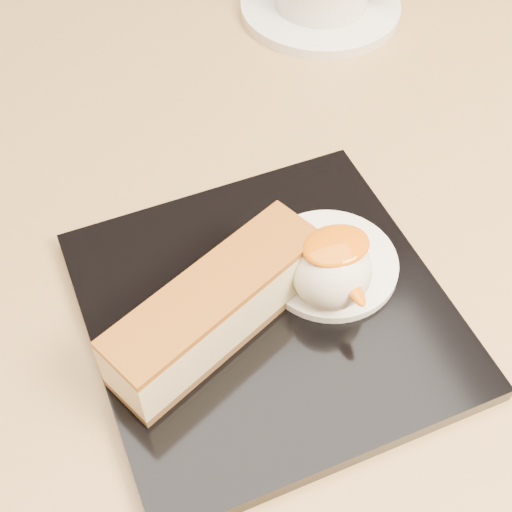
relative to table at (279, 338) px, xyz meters
name	(u,v)px	position (x,y,z in m)	size (l,w,h in m)	color
table	(279,338)	(0.00, 0.00, 0.00)	(0.80, 0.80, 0.72)	black
dessert_plate	(267,312)	(-0.04, -0.07, 0.16)	(0.22, 0.22, 0.01)	black
cheesecake	(216,308)	(-0.08, -0.07, 0.19)	(0.15, 0.10, 0.05)	brown
cream_smear	(330,264)	(0.01, -0.05, 0.17)	(0.09, 0.09, 0.01)	white
ice_cream_scoop	(331,270)	(0.00, -0.07, 0.19)	(0.05, 0.05, 0.05)	white
mango_sauce	(336,246)	(0.00, -0.07, 0.21)	(0.04, 0.03, 0.01)	orange
mint_sprig	(274,245)	(-0.02, -0.03, 0.17)	(0.03, 0.02, 0.00)	#2B8339
saucer	(320,8)	(0.13, 0.23, 0.16)	(0.15, 0.15, 0.01)	white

